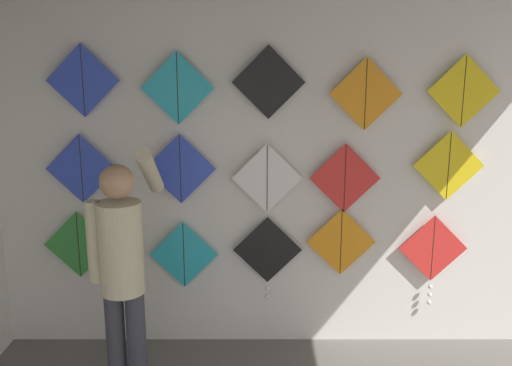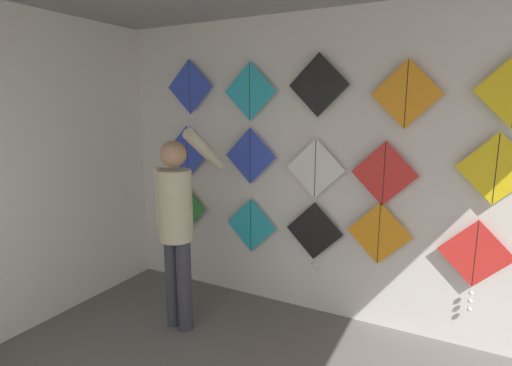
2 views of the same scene
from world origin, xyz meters
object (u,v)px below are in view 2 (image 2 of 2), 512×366
at_px(kite_3, 379,233).
at_px(kite_4, 475,259).
at_px(kite_9, 496,169).
at_px(kite_10, 190,87).
at_px(kite_11, 250,91).
at_px(kite_13, 406,94).
at_px(kite_7, 315,169).
at_px(kite_2, 314,234).
at_px(kite_12, 318,85).
at_px(kite_6, 250,156).
at_px(shopkeeper, 177,218).
at_px(kite_1, 251,225).
at_px(kite_8, 384,174).
at_px(kite_5, 187,152).
at_px(kite_0, 184,207).

xyz_separation_m(kite_3, kite_4, (0.74, -0.00, -0.09)).
bearing_deg(kite_9, kite_10, 180.00).
distance_m(kite_9, kite_11, 2.17).
distance_m(kite_10, kite_13, 2.13).
bearing_deg(kite_7, kite_2, -6.91).
bearing_deg(kite_12, kite_2, -150.86).
bearing_deg(kite_6, kite_11, 180.00).
bearing_deg(kite_12, kite_3, 0.00).
bearing_deg(kite_7, kite_10, 180.00).
bearing_deg(kite_3, kite_7, 180.00).
bearing_deg(kite_12, shopkeeper, -141.16).
xyz_separation_m(kite_2, kite_12, (0.00, 0.00, 1.36)).
relative_size(kite_7, kite_12, 1.00).
height_order(kite_4, kite_10, kite_10).
bearing_deg(kite_7, kite_4, -0.04).
height_order(kite_1, kite_4, kite_4).
bearing_deg(kite_8, kite_4, -0.08).
bearing_deg(kite_4, kite_6, 179.97).
bearing_deg(kite_7, kite_13, 0.00).
bearing_deg(kite_7, kite_12, 0.00).
distance_m(kite_5, kite_13, 2.26).
xyz_separation_m(kite_8, kite_10, (-1.99, 0.00, 0.75)).
bearing_deg(kite_11, kite_10, 180.00).
bearing_deg(kite_6, kite_7, 0.00).
relative_size(kite_10, kite_13, 1.00).
bearing_deg(kite_2, kite_0, 179.97).
xyz_separation_m(kite_4, kite_9, (0.07, 0.00, 0.72)).
bearing_deg(kite_11, kite_9, 0.00).
height_order(shopkeeper, kite_6, shopkeeper).
bearing_deg(kite_2, kite_5, 179.97).
bearing_deg(kite_10, kite_13, 0.00).
bearing_deg(kite_6, kite_5, 180.00).
height_order(shopkeeper, kite_0, shopkeeper).
distance_m(kite_10, kite_11, 0.71).
xyz_separation_m(kite_1, kite_12, (0.68, 0.00, 1.37)).
xyz_separation_m(kite_6, kite_13, (1.41, 0.00, 0.58)).
relative_size(kite_5, kite_9, 1.00).
xyz_separation_m(kite_8, kite_12, (-0.60, 0.00, 0.74)).
distance_m(kite_11, kite_13, 1.42).
xyz_separation_m(kite_6, kite_7, (0.68, 0.00, -0.07)).
distance_m(kite_1, kite_9, 2.20).
xyz_separation_m(kite_5, kite_9, (2.85, 0.00, 0.02)).
bearing_deg(kite_6, kite_10, 180.00).
height_order(shopkeeper, kite_4, shopkeeper).
relative_size(kite_6, kite_7, 1.00).
distance_m(kite_0, kite_5, 0.63).
xyz_separation_m(shopkeeper, kite_12, (0.98, 0.79, 1.14)).
bearing_deg(kite_2, kite_8, 0.07).
height_order(kite_9, kite_11, kite_11).
distance_m(kite_1, kite_12, 1.53).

